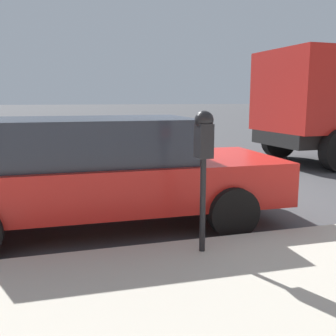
# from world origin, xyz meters

# --- Properties ---
(ground_plane) EXTENTS (220.00, 220.00, 0.00)m
(ground_plane) POSITION_xyz_m (0.00, 0.00, 0.00)
(ground_plane) COLOR #424244
(parking_meter) EXTENTS (0.21, 0.19, 1.45)m
(parking_meter) POSITION_xyz_m (-2.55, 0.70, 1.26)
(parking_meter) COLOR black
(parking_meter) RESTS_ON sidewalk
(car_red) EXTENTS (2.12, 4.84, 1.46)m
(car_red) POSITION_xyz_m (-0.94, 1.57, 0.77)
(car_red) COLOR #B21E19
(car_red) RESTS_ON ground_plane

